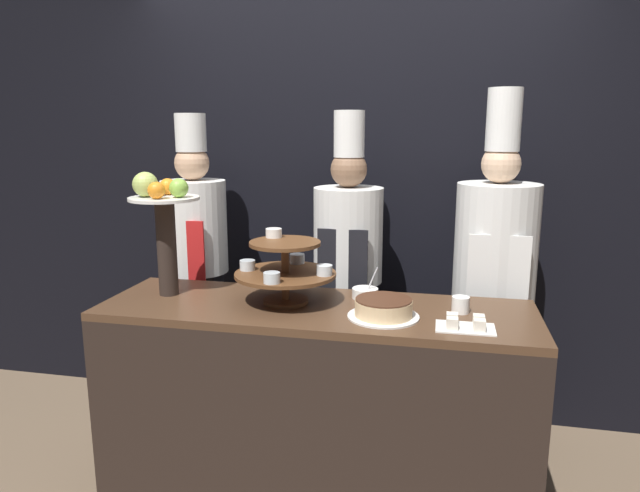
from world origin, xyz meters
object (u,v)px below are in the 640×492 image
object	(u,v)px
tiered_stand	(285,268)
fruit_pedestal	(163,216)
cup_white	(461,305)
serving_bowl_far	(365,293)
chef_left	(196,258)
cake_square_tray	(465,324)
chef_center_right	(494,272)
cake_round	(383,309)
chef_center_left	(348,268)

from	to	relation	value
tiered_stand	fruit_pedestal	world-z (taller)	fruit_pedestal
cup_white	serving_bowl_far	distance (m)	0.44
chef_left	fruit_pedestal	bearing A→B (deg)	-79.54
fruit_pedestal	chef_left	xyz separation A→B (m)	(-0.10, 0.56, -0.33)
cake_square_tray	chef_center_right	world-z (taller)	chef_center_right
cup_white	chef_left	distance (m)	1.54
tiered_stand	cake_round	xyz separation A→B (m)	(0.45, -0.12, -0.12)
cake_round	cup_white	xyz separation A→B (m)	(0.31, 0.13, -0.00)
cake_round	chef_center_right	bearing A→B (deg)	54.09
fruit_pedestal	cake_square_tray	size ratio (longest dim) A/B	2.53
tiered_stand	cup_white	distance (m)	0.77
chef_center_left	chef_center_right	bearing A→B (deg)	-0.01
chef_left	tiered_stand	bearing A→B (deg)	-39.67
cup_white	cake_round	bearing A→B (deg)	-157.36
chef_center_right	serving_bowl_far	bearing A→B (deg)	-144.74
chef_center_right	chef_left	bearing A→B (deg)	180.00
fruit_pedestal	chef_center_right	xyz separation A→B (m)	(1.52, 0.56, -0.32)
serving_bowl_far	chef_center_left	bearing A→B (deg)	109.50
fruit_pedestal	cake_round	xyz separation A→B (m)	(1.03, -0.12, -0.33)
fruit_pedestal	cake_round	size ratio (longest dim) A/B	1.93
chef_left	cake_round	bearing A→B (deg)	-31.01
cake_round	cup_white	distance (m)	0.34
cake_square_tray	chef_center_right	xyz separation A→B (m)	(0.17, 0.75, 0.03)
fruit_pedestal	cup_white	world-z (taller)	fruit_pedestal
serving_bowl_far	chef_center_left	world-z (taller)	chef_center_left
serving_bowl_far	cake_round	bearing A→B (deg)	-66.61
cake_round	chef_center_left	xyz separation A→B (m)	(-0.26, 0.68, -0.01)
serving_bowl_far	cake_square_tray	bearing A→B (deg)	-36.53
cake_square_tray	chef_center_right	bearing A→B (deg)	77.52
chef_left	chef_center_left	bearing A→B (deg)	0.00
cake_square_tray	chef_center_left	xyz separation A→B (m)	(-0.59, 0.75, 0.01)
cake_square_tray	chef_left	xyz separation A→B (m)	(-1.46, 0.75, 0.03)
cup_white	chef_left	size ratio (longest dim) A/B	0.04
cake_round	cake_square_tray	bearing A→B (deg)	-11.97
chef_center_left	cake_square_tray	bearing A→B (deg)	-51.91
tiered_stand	cake_square_tray	distance (m)	0.81
tiered_stand	chef_center_right	world-z (taller)	chef_center_right
cake_round	chef_left	size ratio (longest dim) A/B	0.17
fruit_pedestal	cake_round	bearing A→B (deg)	-6.53
chef_center_left	chef_center_right	size ratio (longest dim) A/B	0.95
fruit_pedestal	chef_center_right	size ratio (longest dim) A/B	0.30
tiered_stand	serving_bowl_far	xyz separation A→B (m)	(0.34, 0.14, -0.14)
chef_left	chef_center_left	distance (m)	0.87
tiered_stand	fruit_pedestal	distance (m)	0.61
fruit_pedestal	chef_center_left	world-z (taller)	chef_center_left
cake_round	chef_center_right	size ratio (longest dim) A/B	0.16
fruit_pedestal	chef_center_right	distance (m)	1.65
tiered_stand	cup_white	size ratio (longest dim) A/B	6.12
cake_square_tray	serving_bowl_far	xyz separation A→B (m)	(-0.44, 0.32, 0.00)
tiered_stand	cup_white	bearing A→B (deg)	1.06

